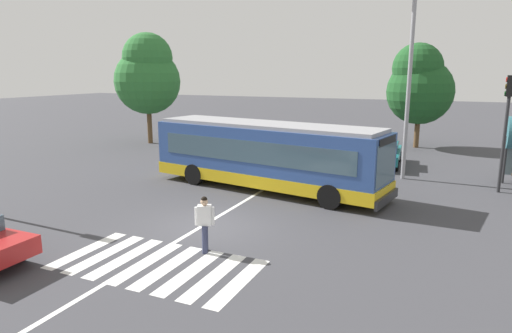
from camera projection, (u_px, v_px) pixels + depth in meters
name	position (u px, v px, depth m)	size (l,w,h in m)	color
ground_plane	(207.00, 226.00, 15.62)	(160.00, 160.00, 0.00)	#3D3D42
city_transit_bus	(266.00, 155.00, 20.22)	(11.52, 4.41, 3.06)	black
pedestrian_crossing_street	(205.00, 221.00, 13.16)	(0.53, 0.40, 1.72)	#333856
parked_car_champagne	(217.00, 142.00, 29.58)	(2.00, 4.56, 1.35)	black
parked_car_blue	(253.00, 144.00, 28.87)	(1.98, 4.55, 1.35)	black
parked_car_red	(294.00, 147.00, 27.65)	(1.99, 4.56, 1.35)	black
parked_car_white	(337.00, 150.00, 26.47)	(2.02, 4.57, 1.35)	black
parked_car_teal	(383.00, 152.00, 25.67)	(2.15, 4.62, 1.35)	black
traffic_light_far_corner	(507.00, 116.00, 19.32)	(0.33, 0.32, 5.16)	#28282B
twin_arm_street_lamp	(411.00, 53.00, 21.33)	(4.64, 0.32, 10.17)	#939399
background_tree_left	(148.00, 75.00, 32.90)	(4.84, 4.84, 8.14)	brown
background_tree_right	(419.00, 85.00, 31.10)	(4.59, 4.59, 7.30)	brown
crosswalk_painted_stripes	(157.00, 264.00, 12.46)	(5.60, 3.02, 0.01)	silver
lane_center_line	(230.00, 210.00, 17.45)	(0.16, 24.00, 0.01)	silver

